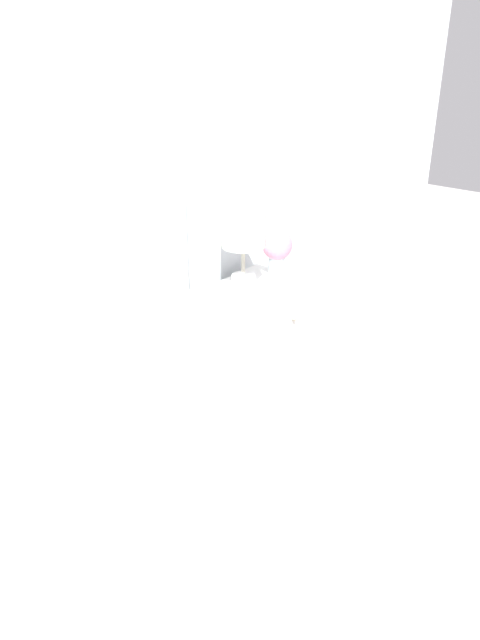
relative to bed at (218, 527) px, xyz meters
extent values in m
plane|color=#BCB7B2|center=(0.00, 0.98, -0.30)|extent=(12.00, 12.00, 0.00)
cube|color=tan|center=(0.00, -0.08, -0.13)|extent=(1.73, 2.13, 0.34)
cube|color=white|center=(0.00, -0.08, 0.14)|extent=(1.70, 2.09, 0.19)
cube|color=white|center=(0.00, 0.96, 0.33)|extent=(1.77, 0.05, 1.24)
cube|color=white|center=(0.42, 0.73, 0.31)|extent=(0.73, 0.36, 0.14)
cube|color=white|center=(0.00, 0.34, 0.35)|extent=(0.38, 0.13, 0.23)
cube|color=white|center=(1.23, 0.75, -0.02)|extent=(0.49, 0.42, 0.56)
sphere|color=#B2AD93|center=(1.23, 0.53, 0.14)|extent=(0.02, 0.02, 0.02)
cylinder|color=white|center=(1.17, 0.82, 0.30)|extent=(0.12, 0.12, 0.07)
cylinder|color=#B7B29E|center=(1.17, 0.82, 0.41)|extent=(0.02, 0.02, 0.16)
cylinder|color=silver|center=(1.17, 0.82, 0.57)|extent=(0.23, 0.23, 0.17)
cylinder|color=silver|center=(1.40, 0.77, 0.32)|extent=(0.09, 0.09, 0.12)
sphere|color=pink|center=(1.40, 0.77, 0.44)|extent=(0.16, 0.16, 0.16)
sphere|color=#609356|center=(1.44, 0.77, 0.40)|extent=(0.07, 0.07, 0.07)
cube|color=silver|center=(1.08, 0.76, 0.29)|extent=(0.06, 0.05, 0.06)
cylinder|color=white|center=(1.08, 0.73, 0.29)|extent=(0.05, 0.00, 0.05)
camera|label=1|loc=(-1.17, -1.03, 1.55)|focal=35.00mm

